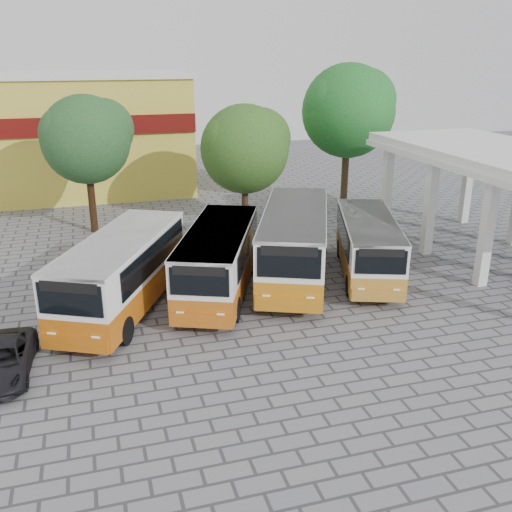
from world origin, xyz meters
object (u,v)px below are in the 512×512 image
object	(u,v)px
bus_centre_right	(295,240)
bus_far_right	(368,243)
parked_car	(2,360)
bus_centre_left	(219,257)
bus_far_left	(122,269)

from	to	relation	value
bus_centre_right	bus_far_right	bearing A→B (deg)	13.86
parked_car	bus_centre_left	bearing A→B (deg)	32.06
bus_far_left	parked_car	size ratio (longest dim) A/B	2.28
bus_far_left	parked_car	xyz separation A→B (m)	(-4.08, -3.88, -1.18)
bus_far_right	bus_centre_left	bearing A→B (deg)	-159.11
bus_far_left	bus_centre_left	size ratio (longest dim) A/B	1.05
bus_far_left	parked_car	distance (m)	5.75
parked_car	bus_far_left	bearing A→B (deg)	47.04
bus_far_left	bus_centre_right	bearing A→B (deg)	35.33
bus_centre_right	parked_car	world-z (taller)	bus_centre_right
bus_centre_left	bus_centre_right	xyz separation A→B (m)	(3.60, 0.66, 0.20)
bus_far_left	parked_car	bearing A→B (deg)	-109.82
bus_centre_right	bus_centre_left	bearing A→B (deg)	-146.53
bus_far_right	parked_car	distance (m)	15.64
bus_centre_left	parked_car	size ratio (longest dim) A/B	2.17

